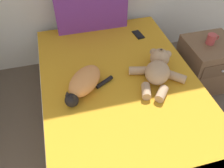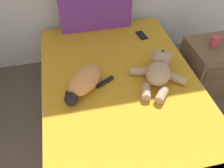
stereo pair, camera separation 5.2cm
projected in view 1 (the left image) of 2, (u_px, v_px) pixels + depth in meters
The scene contains 7 objects.
bed at pixel (123, 110), 1.97m from camera, with size 1.27×2.06×0.48m.
patterned_cushion at pixel (91, 4), 2.25m from camera, with size 0.70×0.14×0.51m.
cat at pixel (84, 83), 1.75m from camera, with size 0.41×0.39×0.15m.
teddy_bear at pixel (158, 69), 1.86m from camera, with size 0.42×0.52×0.17m.
cell_phone at pixel (138, 34), 2.32m from camera, with size 0.09×0.16×0.01m.
nightstand at pixel (205, 64), 2.37m from camera, with size 0.46×0.47×0.50m.
mug at pixel (211, 39), 2.16m from camera, with size 0.12×0.08×0.09m.
Camera 1 is at (0.88, 2.04, 1.78)m, focal length 37.73 mm.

